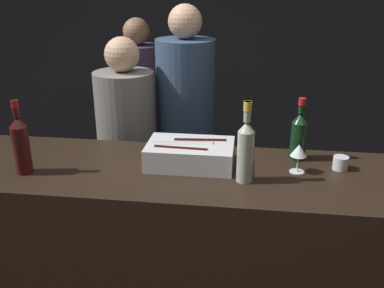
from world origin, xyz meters
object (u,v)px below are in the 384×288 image
object	(u,v)px
wine_glass	(299,152)
rose_wine_bottle	(246,149)
red_wine_bottle_tall	(21,143)
ice_bin_with_bottles	(190,153)
person_blond_tee	(128,151)
red_wine_bottle_burgundy	(299,134)
person_in_hoodie	(140,109)
candle_votive	(341,163)
person_grey_polo	(186,128)

from	to	relation	value
wine_glass	rose_wine_bottle	xyz separation A→B (m)	(-0.24, -0.13, 0.05)
rose_wine_bottle	red_wine_bottle_tall	world-z (taller)	rose_wine_bottle
ice_bin_with_bottles	person_blond_tee	size ratio (longest dim) A/B	0.26
person_blond_tee	red_wine_bottle_burgundy	bearing A→B (deg)	177.73
red_wine_bottle_tall	ice_bin_with_bottles	bearing A→B (deg)	14.30
wine_glass	person_in_hoodie	xyz separation A→B (m)	(-1.13, 1.45, -0.27)
red_wine_bottle_tall	person_blond_tee	size ratio (longest dim) A/B	0.22
person_blond_tee	wine_glass	bearing A→B (deg)	170.03
candle_votive	person_blond_tee	bearing A→B (deg)	155.82
red_wine_bottle_burgundy	person_in_hoodie	distance (m)	1.74
red_wine_bottle_burgundy	ice_bin_with_bottles	bearing A→B (deg)	-164.82
wine_glass	candle_votive	size ratio (longest dim) A/B	1.90
wine_glass	red_wine_bottle_tall	xyz separation A→B (m)	(-1.27, -0.17, 0.04)
ice_bin_with_bottles	red_wine_bottle_burgundy	distance (m)	0.55
rose_wine_bottle	person_grey_polo	distance (m)	1.02
wine_glass	person_grey_polo	distance (m)	1.03
candle_votive	person_blond_tee	distance (m)	1.34
ice_bin_with_bottles	candle_votive	world-z (taller)	ice_bin_with_bottles
candle_votive	person_grey_polo	world-z (taller)	person_grey_polo
rose_wine_bottle	person_in_hoodie	size ratio (longest dim) A/B	0.22
person_blond_tee	rose_wine_bottle	bearing A→B (deg)	157.11
person_blond_tee	red_wine_bottle_tall	bearing A→B (deg)	91.93
wine_glass	person_in_hoodie	world-z (taller)	person_in_hoodie
wine_glass	red_wine_bottle_tall	bearing A→B (deg)	-172.28
red_wine_bottle_burgundy	person_blond_tee	distance (m)	1.15
red_wine_bottle_burgundy	person_blond_tee	size ratio (longest dim) A/B	0.19
red_wine_bottle_tall	person_blond_tee	bearing A→B (deg)	70.83
wine_glass	person_in_hoodie	size ratio (longest dim) A/B	0.08
red_wine_bottle_tall	person_grey_polo	size ratio (longest dim) A/B	0.20
wine_glass	person_grey_polo	world-z (taller)	person_grey_polo
ice_bin_with_bottles	rose_wine_bottle	xyz separation A→B (m)	(0.27, -0.15, 0.09)
red_wine_bottle_burgundy	person_grey_polo	world-z (taller)	person_grey_polo
wine_glass	person_blond_tee	xyz separation A→B (m)	(-1.00, 0.60, -0.29)
red_wine_bottle_burgundy	person_grey_polo	xyz separation A→B (m)	(-0.66, 0.62, -0.22)
red_wine_bottle_tall	person_grey_polo	world-z (taller)	person_grey_polo
person_grey_polo	wine_glass	bearing A→B (deg)	-173.64
wine_glass	person_grey_polo	bearing A→B (deg)	129.47
candle_votive	person_grey_polo	size ratio (longest dim) A/B	0.04
ice_bin_with_bottles	person_blond_tee	xyz separation A→B (m)	(-0.49, 0.58, -0.25)
ice_bin_with_bottles	person_grey_polo	world-z (taller)	person_grey_polo
candle_votive	ice_bin_with_bottles	bearing A→B (deg)	-176.80
person_in_hoodie	person_grey_polo	world-z (taller)	person_grey_polo
ice_bin_with_bottles	red_wine_bottle_burgundy	bearing A→B (deg)	15.18
candle_votive	rose_wine_bottle	distance (m)	0.50
ice_bin_with_bottles	person_in_hoodie	xyz separation A→B (m)	(-0.61, 1.42, -0.23)
person_grey_polo	ice_bin_with_bottles	bearing A→B (deg)	156.70
red_wine_bottle_tall	person_in_hoodie	world-z (taller)	person_in_hoodie
person_in_hoodie	person_blond_tee	distance (m)	0.85
ice_bin_with_bottles	person_grey_polo	bearing A→B (deg)	99.81
wine_glass	red_wine_bottle_burgundy	world-z (taller)	red_wine_bottle_burgundy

